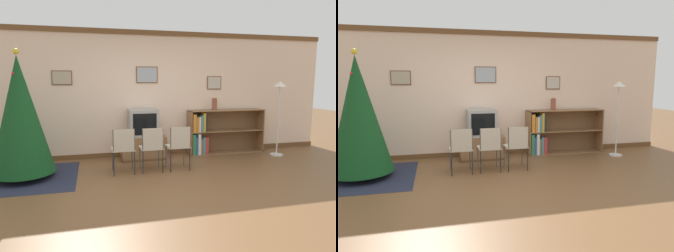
# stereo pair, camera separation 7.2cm
# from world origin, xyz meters

# --- Properties ---
(ground_plane) EXTENTS (24.00, 24.00, 0.00)m
(ground_plane) POSITION_xyz_m (0.00, 0.00, 0.00)
(ground_plane) COLOR brown
(wall_back) EXTENTS (8.58, 0.11, 2.70)m
(wall_back) POSITION_xyz_m (-0.00, 2.38, 1.35)
(wall_back) COLOR beige
(wall_back) RESTS_ON ground_plane
(area_rug) EXTENTS (1.72, 1.70, 0.01)m
(area_rug) POSITION_xyz_m (-2.28, 1.24, 0.00)
(area_rug) COLOR #23283D
(area_rug) RESTS_ON ground_plane
(christmas_tree) EXTENTS (1.02, 1.02, 2.15)m
(christmas_tree) POSITION_xyz_m (-2.28, 1.24, 1.08)
(christmas_tree) COLOR maroon
(christmas_tree) RESTS_ON area_rug
(tv_console) EXTENTS (0.92, 0.54, 0.50)m
(tv_console) POSITION_xyz_m (-0.12, 2.04, 0.25)
(tv_console) COLOR brown
(tv_console) RESTS_ON ground_plane
(television) EXTENTS (0.59, 0.52, 0.56)m
(television) POSITION_xyz_m (-0.12, 2.04, 0.78)
(television) COLOR #9E9E99
(television) RESTS_ON tv_console
(folding_chair_left) EXTENTS (0.40, 0.40, 0.82)m
(folding_chair_left) POSITION_xyz_m (-0.62, 1.07, 0.47)
(folding_chair_left) COLOR #BCB29E
(folding_chair_left) RESTS_ON ground_plane
(folding_chair_center) EXTENTS (0.40, 0.40, 0.82)m
(folding_chair_center) POSITION_xyz_m (-0.12, 1.07, 0.47)
(folding_chair_center) COLOR #BCB29E
(folding_chair_center) RESTS_ON ground_plane
(folding_chair_right) EXTENTS (0.40, 0.40, 0.82)m
(folding_chair_right) POSITION_xyz_m (0.39, 1.07, 0.47)
(folding_chair_right) COLOR #BCB29E
(folding_chair_right) RESTS_ON ground_plane
(bookshelf) EXTENTS (1.76, 0.36, 0.99)m
(bookshelf) POSITION_xyz_m (1.49, 2.15, 0.47)
(bookshelf) COLOR olive
(bookshelf) RESTS_ON ground_plane
(vase) EXTENTS (0.11, 0.11, 0.27)m
(vase) POSITION_xyz_m (1.52, 2.13, 1.13)
(vase) COLOR brown
(vase) RESTS_ON bookshelf
(standing_lamp) EXTENTS (0.28, 0.28, 1.64)m
(standing_lamp) POSITION_xyz_m (2.82, 1.63, 1.26)
(standing_lamp) COLOR silver
(standing_lamp) RESTS_ON ground_plane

